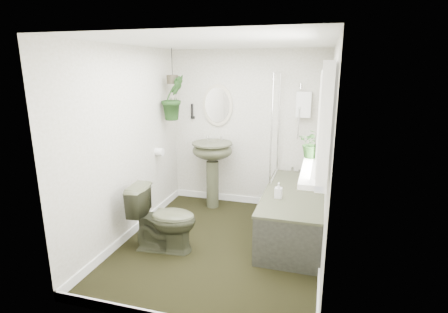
# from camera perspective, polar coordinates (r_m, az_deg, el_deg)

# --- Properties ---
(floor) EXTENTS (2.30, 2.80, 0.02)m
(floor) POSITION_cam_1_polar(r_m,az_deg,el_deg) (4.29, -0.57, -14.33)
(floor) COLOR black
(floor) RESTS_ON ground
(ceiling) EXTENTS (2.30, 2.80, 0.02)m
(ceiling) POSITION_cam_1_polar(r_m,az_deg,el_deg) (3.76, -0.66, 18.32)
(ceiling) COLOR white
(ceiling) RESTS_ON ground
(wall_back) EXTENTS (2.30, 0.02, 2.30)m
(wall_back) POSITION_cam_1_polar(r_m,az_deg,el_deg) (5.20, 3.84, 4.43)
(wall_back) COLOR silver
(wall_back) RESTS_ON ground
(wall_front) EXTENTS (2.30, 0.02, 2.30)m
(wall_front) POSITION_cam_1_polar(r_m,az_deg,el_deg) (2.61, -9.55, -6.19)
(wall_front) COLOR silver
(wall_front) RESTS_ON ground
(wall_left) EXTENTS (0.02, 2.80, 2.30)m
(wall_left) POSITION_cam_1_polar(r_m,az_deg,el_deg) (4.33, -15.48, 1.86)
(wall_left) COLOR silver
(wall_left) RESTS_ON ground
(wall_right) EXTENTS (0.02, 2.80, 2.30)m
(wall_right) POSITION_cam_1_polar(r_m,az_deg,el_deg) (3.72, 16.80, -0.31)
(wall_right) COLOR silver
(wall_right) RESTS_ON ground
(skirting) EXTENTS (2.30, 2.80, 0.10)m
(skirting) POSITION_cam_1_polar(r_m,az_deg,el_deg) (4.26, -0.57, -13.62)
(skirting) COLOR white
(skirting) RESTS_ON floor
(bathtub) EXTENTS (0.72, 1.72, 0.58)m
(bathtub) POSITION_cam_1_polar(r_m,az_deg,el_deg) (4.48, 11.29, -9.08)
(bathtub) COLOR #3D402C
(bathtub) RESTS_ON floor
(bath_screen) EXTENTS (0.04, 0.72, 1.40)m
(bath_screen) POSITION_cam_1_polar(r_m,az_deg,el_deg) (4.70, 8.40, 4.81)
(bath_screen) COLOR silver
(bath_screen) RESTS_ON bathtub
(shower_box) EXTENTS (0.20, 0.10, 0.35)m
(shower_box) POSITION_cam_1_polar(r_m,az_deg,el_deg) (4.97, 12.88, 8.28)
(shower_box) COLOR white
(shower_box) RESTS_ON wall_back
(oval_mirror) EXTENTS (0.46, 0.03, 0.62)m
(oval_mirror) POSITION_cam_1_polar(r_m,az_deg,el_deg) (5.23, -1.07, 8.38)
(oval_mirror) COLOR beige
(oval_mirror) RESTS_ON wall_back
(wall_sconce) EXTENTS (0.04, 0.04, 0.22)m
(wall_sconce) POSITION_cam_1_polar(r_m,az_deg,el_deg) (5.36, -5.22, 7.40)
(wall_sconce) COLOR black
(wall_sconce) RESTS_ON wall_back
(toilet_roll_holder) EXTENTS (0.11, 0.11, 0.11)m
(toilet_roll_holder) POSITION_cam_1_polar(r_m,az_deg,el_deg) (4.96, -10.53, 0.74)
(toilet_roll_holder) COLOR white
(toilet_roll_holder) RESTS_ON wall_left
(window_recess) EXTENTS (0.08, 1.00, 0.90)m
(window_recess) POSITION_cam_1_polar(r_m,az_deg,el_deg) (2.93, 16.21, 5.86)
(window_recess) COLOR white
(window_recess) RESTS_ON wall_right
(window_sill) EXTENTS (0.18, 1.00, 0.04)m
(window_sill) POSITION_cam_1_polar(r_m,az_deg,el_deg) (3.02, 14.32, -1.95)
(window_sill) COLOR white
(window_sill) RESTS_ON wall_right
(window_blinds) EXTENTS (0.01, 0.86, 0.76)m
(window_blinds) POSITION_cam_1_polar(r_m,az_deg,el_deg) (2.93, 15.33, 5.92)
(window_blinds) COLOR white
(window_blinds) RESTS_ON wall_right
(toilet) EXTENTS (0.78, 0.49, 0.76)m
(toilet) POSITION_cam_1_polar(r_m,az_deg,el_deg) (4.10, -9.83, -9.90)
(toilet) COLOR #3D402C
(toilet) RESTS_ON floor
(pedestal_sink) EXTENTS (0.64, 0.56, 1.00)m
(pedestal_sink) POSITION_cam_1_polar(r_m,az_deg,el_deg) (5.18, -1.89, -3.01)
(pedestal_sink) COLOR #3D402C
(pedestal_sink) RESTS_ON floor
(sill_plant) EXTENTS (0.25, 0.22, 0.27)m
(sill_plant) POSITION_cam_1_polar(r_m,az_deg,el_deg) (3.27, 14.24, 2.12)
(sill_plant) COLOR black
(sill_plant) RESTS_ON window_sill
(hanging_plant) EXTENTS (0.42, 0.44, 0.62)m
(hanging_plant) POSITION_cam_1_polar(r_m,az_deg,el_deg) (5.01, -8.29, 9.48)
(hanging_plant) COLOR black
(hanging_plant) RESTS_ON ceiling
(soap_bottle) EXTENTS (0.08, 0.08, 0.18)m
(soap_bottle) POSITION_cam_1_polar(r_m,az_deg,el_deg) (4.10, 8.88, -5.48)
(soap_bottle) COLOR black
(soap_bottle) RESTS_ON bathtub
(hanging_pot) EXTENTS (0.16, 0.16, 0.12)m
(hanging_pot) POSITION_cam_1_polar(r_m,az_deg,el_deg) (4.99, -8.40, 12.35)
(hanging_pot) COLOR #332D21
(hanging_pot) RESTS_ON ceiling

